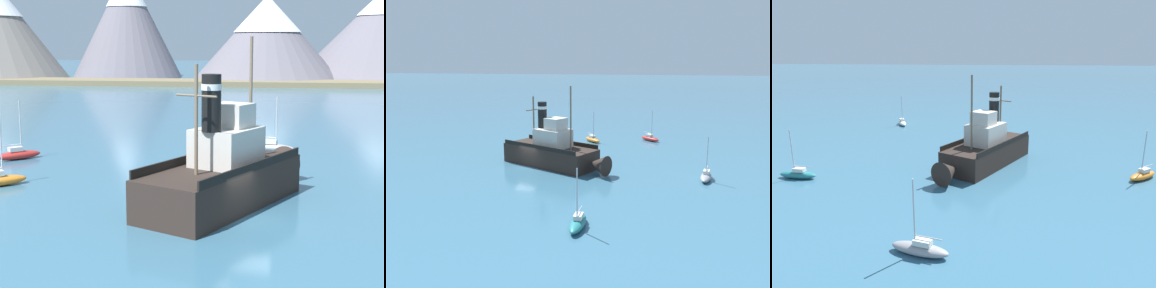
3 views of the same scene
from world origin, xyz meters
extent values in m
plane|color=#38667F|center=(0.00, 0.00, 0.00)|extent=(600.00, 600.00, 0.00)
cone|color=slate|center=(-39.65, 132.65, 15.15)|extent=(30.68, 30.68, 30.31)
cone|color=slate|center=(-0.51, 120.10, 10.62)|extent=(38.02, 38.02, 21.23)
cone|color=white|center=(-0.51, 120.10, 16.75)|extent=(17.04, 17.04, 9.06)
cube|color=#7A6B4C|center=(0.00, 103.03, 0.60)|extent=(240.00, 12.00, 1.20)
cube|color=#2D231E|center=(-1.64, 2.57, 1.20)|extent=(9.34, 12.70, 2.40)
cone|color=#2D231E|center=(1.60, 9.00, 1.20)|extent=(3.18, 3.20, 2.35)
cube|color=beige|center=(-1.42, 3.02, 3.50)|extent=(4.48, 4.92, 2.20)
cube|color=beige|center=(-1.19, 3.46, 5.30)|extent=(2.87, 2.78, 1.40)
cylinder|color=black|center=(-2.18, 1.50, 6.20)|extent=(1.10, 1.10, 3.20)
cylinder|color=silver|center=(-2.18, 1.50, 7.10)|extent=(1.16, 1.16, 0.35)
cylinder|color=#75604C|center=(-0.16, 5.52, 6.15)|extent=(0.20, 0.20, 7.50)
cylinder|color=#75604C|center=(-2.86, 0.16, 5.40)|extent=(0.20, 0.20, 6.00)
cylinder|color=#75604C|center=(-2.86, 0.16, 6.72)|extent=(2.37, 1.28, 0.12)
cube|color=black|center=(-3.57, 3.54, 2.65)|extent=(5.25, 10.23, 0.50)
cube|color=black|center=(0.28, 1.60, 2.65)|extent=(5.25, 10.23, 0.50)
cylinder|color=#B7B7BC|center=(-16.75, 5.65, 2.80)|extent=(0.10, 0.10, 4.20)
ellipsoid|color=#B22823|center=(-19.58, 14.43, 0.35)|extent=(3.49, 3.44, 0.70)
cube|color=silver|center=(-19.72, 14.29, 0.88)|extent=(1.23, 1.23, 0.36)
cylinder|color=#B7B7BC|center=(-19.37, 14.64, 2.80)|extent=(0.10, 0.10, 4.20)
cylinder|color=#B7B7BC|center=(-20.01, 14.01, 1.25)|extent=(1.34, 1.32, 0.08)
ellipsoid|color=gray|center=(1.30, 20.89, 0.35)|extent=(3.94, 1.82, 0.70)
cube|color=silver|center=(1.11, 20.93, 0.88)|extent=(1.20, 0.84, 0.36)
cylinder|color=#B7B7BC|center=(1.60, 20.83, 2.80)|extent=(0.10, 0.10, 4.20)
cylinder|color=#B7B7BC|center=(0.71, 21.01, 1.25)|extent=(1.78, 0.43, 0.08)
camera|label=1|loc=(1.17, -30.91, 9.47)|focal=55.00mm
camera|label=2|loc=(45.71, 15.41, 12.93)|focal=38.00mm
camera|label=3|loc=(-3.82, 38.89, 12.01)|focal=32.00mm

